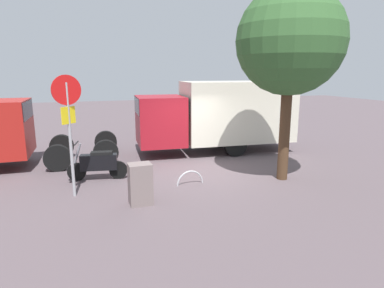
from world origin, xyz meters
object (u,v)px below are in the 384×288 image
Objects in this scene: box_truck_near at (215,113)px; utility_cabinet at (140,184)px; street_tree at (290,42)px; stop_sign at (69,117)px; motorcycle at (98,163)px; bike_rack_hoop at (190,184)px.

utility_cabinet is at bearing 53.95° from box_truck_near.
street_tree is (-0.61, 4.07, 2.52)m from box_truck_near.
stop_sign is 6.48m from street_tree.
street_tree is at bearing 171.88° from motorcycle.
street_tree reaches higher than motorcycle.
utility_cabinet is (3.94, 4.70, -1.08)m from box_truck_near.
utility_cabinet reaches higher than bike_rack_hoop.
box_truck_near is 4.82m from street_tree.
street_tree is at bearing 102.48° from box_truck_near.
stop_sign reaches higher than bike_rack_hoop.
stop_sign is at bearing 36.94° from box_truck_near.
utility_cabinet is 2.01m from bike_rack_hoop.
utility_cabinet is at bearing 145.74° from stop_sign.
box_truck_near is at bearing -144.71° from motorcycle.
bike_rack_hoop is at bearing 161.96° from motorcycle.
stop_sign reaches higher than box_truck_near.
motorcycle reaches higher than utility_cabinet.
street_tree is 6.73× the size of bike_rack_hoop.
bike_rack_hoop is (2.29, 3.67, -1.61)m from box_truck_near.
box_truck_near is at bearing -146.95° from stop_sign.
motorcycle is 2.12× the size of bike_rack_hoop.
motorcycle is at bearing -119.30° from stop_sign.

